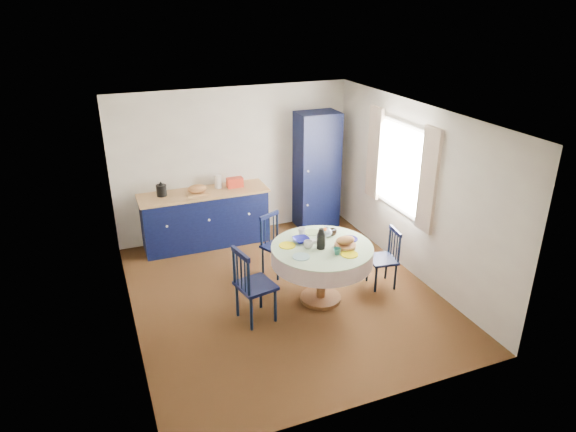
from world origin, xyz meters
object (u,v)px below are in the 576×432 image
at_px(kitchen_counter, 205,217).
at_px(mug_b, 337,251).
at_px(chair_far, 276,244).
at_px(cobalt_bowl, 301,240).
at_px(mug_a, 308,244).
at_px(dining_table, 322,255).
at_px(mug_c, 333,232).
at_px(pantry_cabinet, 317,171).
at_px(chair_right, 385,258).
at_px(chair_left, 253,285).
at_px(mug_d, 302,232).

relative_size(kitchen_counter, mug_b, 22.11).
bearing_deg(chair_far, cobalt_bowl, -107.98).
bearing_deg(mug_b, chair_far, 106.73).
height_order(mug_a, cobalt_bowl, mug_a).
relative_size(dining_table, mug_c, 11.90).
bearing_deg(mug_a, pantry_cabinet, 62.99).
height_order(dining_table, mug_b, dining_table).
bearing_deg(pantry_cabinet, kitchen_counter, -178.54).
xyz_separation_m(pantry_cabinet, chair_right, (0.01, -2.29, -0.58)).
bearing_deg(mug_c, chair_left, -164.20).
bearing_deg(mug_b, pantry_cabinet, 70.80).
xyz_separation_m(dining_table, chair_right, (0.99, 0.03, -0.25)).
xyz_separation_m(chair_far, chair_right, (1.28, -0.93, -0.02)).
bearing_deg(mug_a, chair_far, 96.36).
distance_m(chair_far, mug_c, 0.98).
bearing_deg(chair_far, mug_c, -75.75).
bearing_deg(mug_a, mug_c, 26.23).
bearing_deg(dining_table, cobalt_bowl, 132.41).
height_order(mug_c, mug_d, mug_d).
bearing_deg(kitchen_counter, dining_table, -65.16).
xyz_separation_m(dining_table, mug_b, (0.07, -0.27, 0.17)).
xyz_separation_m(dining_table, chair_left, (-1.00, -0.11, -0.17)).
bearing_deg(chair_left, cobalt_bowl, -78.66).
bearing_deg(pantry_cabinet, dining_table, -112.50).
xyz_separation_m(kitchen_counter, pantry_cabinet, (2.02, 0.04, 0.54)).
bearing_deg(chair_right, kitchen_counter, -130.03).
distance_m(mug_a, mug_c, 0.52).
relative_size(pantry_cabinet, chair_right, 2.37).
height_order(kitchen_counter, mug_a, kitchen_counter).
distance_m(chair_far, mug_a, 1.02).
bearing_deg(mug_a, chair_right, -0.03).
relative_size(mug_d, cobalt_bowl, 0.50).
relative_size(mug_b, cobalt_bowl, 0.42).
relative_size(chair_left, mug_d, 9.20).
height_order(pantry_cabinet, mug_d, pantry_cabinet).
distance_m(chair_right, mug_c, 0.86).
bearing_deg(mug_b, mug_c, 69.37).
height_order(chair_left, mug_b, chair_left).
bearing_deg(chair_far, dining_table, -97.65).
bearing_deg(mug_c, chair_far, 129.10).
distance_m(pantry_cabinet, chair_left, 3.16).
bearing_deg(mug_d, chair_left, -149.47).
xyz_separation_m(mug_d, cobalt_bowl, (-0.09, -0.19, -0.02)).
xyz_separation_m(chair_right, cobalt_bowl, (-1.20, 0.20, 0.40)).
distance_m(chair_right, mug_b, 1.05).
distance_m(mug_a, cobalt_bowl, 0.20).
xyz_separation_m(pantry_cabinet, chair_left, (-1.98, -2.42, -0.50)).
height_order(chair_far, mug_a, mug_a).
bearing_deg(dining_table, chair_left, -173.98).
bearing_deg(mug_d, mug_b, -74.30).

